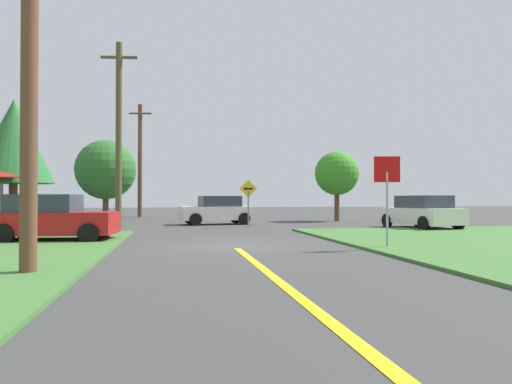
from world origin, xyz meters
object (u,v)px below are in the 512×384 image
(car_on_crossroad, at_px, (421,212))
(parked_car_near_building, at_px, (53,218))
(utility_pole_mid, at_px, (119,133))
(direction_sign, at_px, (248,198))
(utility_pole_far, at_px, (140,159))
(oak_tree_right, at_px, (106,170))
(pine_tree_center, at_px, (337,174))
(utility_pole_near, at_px, (30,64))
(car_approaching_junction, at_px, (217,210))
(oak_tree_left, at_px, (14,141))
(stop_sign, at_px, (387,184))

(car_on_crossroad, distance_m, parked_car_near_building, 16.47)
(car_on_crossroad, xyz_separation_m, utility_pole_mid, (-14.66, 3.00, 3.94))
(utility_pole_mid, height_order, direction_sign, utility_pole_mid)
(utility_pole_far, xyz_separation_m, oak_tree_right, (-2.15, -3.38, -1.07))
(pine_tree_center, bearing_deg, car_on_crossroad, -79.25)
(parked_car_near_building, xyz_separation_m, utility_pole_near, (1.32, -7.07, 3.27))
(car_approaching_junction, distance_m, utility_pole_far, 13.15)
(utility_pole_near, distance_m, utility_pole_mid, 13.91)
(pine_tree_center, xyz_separation_m, oak_tree_right, (-15.32, 5.82, 0.43))
(utility_pole_mid, distance_m, pine_tree_center, 14.11)
(utility_pole_far, xyz_separation_m, oak_tree_left, (-5.27, -12.68, -0.25))
(parked_car_near_building, height_order, pine_tree_center, pine_tree_center)
(utility_pole_near, distance_m, oak_tree_right, 24.50)
(stop_sign, relative_size, utility_pole_far, 0.30)
(utility_pole_near, bearing_deg, oak_tree_right, 94.88)
(utility_pole_near, distance_m, direction_sign, 15.02)
(stop_sign, relative_size, utility_pole_near, 0.34)
(oak_tree_left, bearing_deg, oak_tree_right, 71.43)
(car_on_crossroad, bearing_deg, stop_sign, 136.62)
(stop_sign, xyz_separation_m, utility_pole_near, (-8.92, -3.01, 2.15))
(utility_pole_mid, xyz_separation_m, oak_tree_left, (-5.24, 1.22, -0.39))
(car_approaching_junction, distance_m, utility_pole_near, 17.41)
(parked_car_near_building, bearing_deg, oak_tree_left, 121.78)
(pine_tree_center, bearing_deg, stop_sign, -105.50)
(car_on_crossroad, distance_m, car_approaching_junction, 10.93)
(stop_sign, height_order, car_approaching_junction, stop_sign)
(car_on_crossroad, relative_size, parked_car_near_building, 1.09)
(utility_pole_mid, relative_size, utility_pole_far, 1.03)
(stop_sign, bearing_deg, car_on_crossroad, -113.62)
(utility_pole_mid, relative_size, oak_tree_right, 1.63)
(parked_car_near_building, relative_size, pine_tree_center, 0.90)
(direction_sign, height_order, pine_tree_center, pine_tree_center)
(stop_sign, xyz_separation_m, utility_pole_far, (-8.85, 24.77, 2.69))
(parked_car_near_building, distance_m, utility_pole_near, 7.90)
(direction_sign, bearing_deg, oak_tree_right, 127.69)
(stop_sign, height_order, utility_pole_near, utility_pole_near)
(car_on_crossroad, height_order, utility_pole_near, utility_pole_near)
(car_on_crossroad, height_order, utility_pole_far, utility_pole_far)
(car_on_crossroad, height_order, oak_tree_right, oak_tree_right)
(car_approaching_junction, xyz_separation_m, utility_pole_near, (-5.20, -16.29, 3.27))
(stop_sign, distance_m, direction_sign, 10.58)
(oak_tree_right, bearing_deg, stop_sign, -62.78)
(car_on_crossroad, relative_size, utility_pole_mid, 0.48)
(stop_sign, height_order, direction_sign, stop_sign)
(parked_car_near_building, xyz_separation_m, direction_sign, (7.81, 6.23, 0.71))
(parked_car_near_building, relative_size, utility_pole_mid, 0.44)
(car_on_crossroad, relative_size, oak_tree_left, 0.69)
(stop_sign, xyz_separation_m, car_approaching_junction, (-3.72, 13.28, -1.12))
(utility_pole_near, relative_size, oak_tree_left, 1.22)
(car_on_crossroad, relative_size, oak_tree_right, 0.78)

